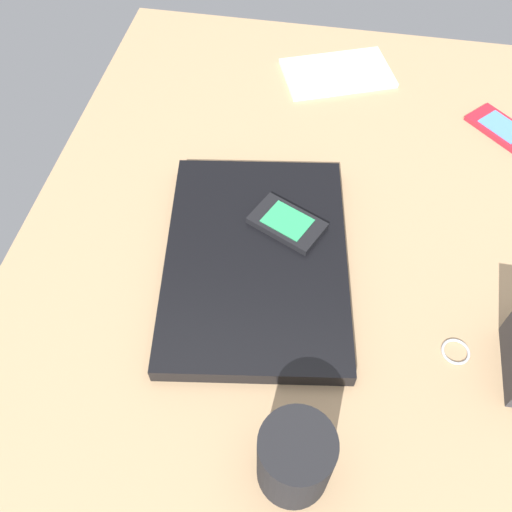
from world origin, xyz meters
TOP-DOWN VIEW (x-y plane):
  - desk_surface at (0.00, 0.00)cm, footprint 120.00×80.00cm
  - laptop_closed at (1.24, 5.32)cm, footprint 37.99×29.25cm
  - cell_phone_on_laptop at (6.83, 1.91)cm, footprint 9.60×11.50cm
  - cell_phone_on_desk at (34.90, -30.13)cm, footprint 11.86×12.06cm
  - notepad at (45.02, -1.90)cm, footprint 17.69×22.03cm
  - key_ring at (-7.49, -21.38)cm, footprint 3.55×3.55cm
  - pen_cup at (-25.16, -3.40)cm, footprint 7.82×7.82cm

SIDE VIEW (x-z plane):
  - desk_surface at x=0.00cm, z-range 0.00..3.00cm
  - key_ring at x=-7.49cm, z-range 3.00..3.36cm
  - notepad at x=45.02cm, z-range 3.00..3.80cm
  - cell_phone_on_desk at x=34.90cm, z-range 2.97..3.94cm
  - laptop_closed at x=1.24cm, z-range 3.00..5.44cm
  - cell_phone_on_laptop at x=6.83cm, z-range 5.40..6.58cm
  - pen_cup at x=-25.16cm, z-range 3.00..13.25cm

